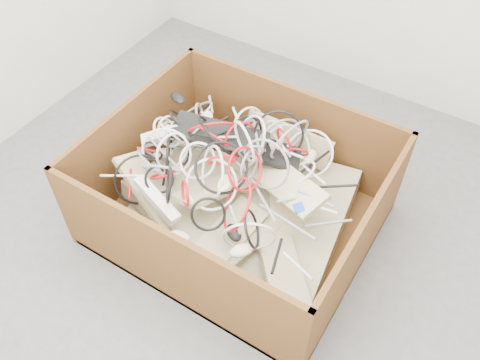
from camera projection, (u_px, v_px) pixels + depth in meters
The scene contains 9 objects.
ground at pixel (232, 244), 2.46m from camera, with size 3.00×3.00×0.00m, color #4D4D4F.
room_shell at pixel (226, 4), 1.54m from camera, with size 3.04×3.04×2.50m.
cardboard_box at pixel (235, 205), 2.46m from camera, with size 1.24×1.03×0.52m.
keyboard_pile at pixel (241, 184), 2.35m from camera, with size 1.15×0.92×0.37m.
mice_scatter at pixel (216, 174), 2.28m from camera, with size 0.84×0.78×0.21m.
power_strip_left at pixel (172, 132), 2.43m from camera, with size 0.30×0.06×0.04m, color white.
power_strip_right at pixel (157, 199), 2.21m from camera, with size 0.27×0.05×0.04m, color white.
vga_plug at pixel (299, 208), 2.15m from camera, with size 0.04×0.04×0.02m, color #0D39D1.
cable_tangle at pixel (222, 153), 2.32m from camera, with size 1.10×0.81×0.47m.
Camera 1 is at (0.79, -1.18, 2.04)m, focal length 38.26 mm.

